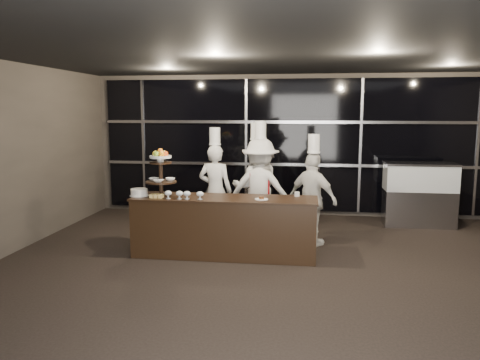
# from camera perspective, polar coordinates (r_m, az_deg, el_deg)

# --- Properties ---
(room) EXTENTS (10.00, 10.00, 10.00)m
(room) POSITION_cam_1_polar(r_m,az_deg,el_deg) (5.12, 7.16, 0.10)
(room) COLOR black
(room) RESTS_ON ground
(window_wall) EXTENTS (8.60, 0.10, 2.80)m
(window_wall) POSITION_cam_1_polar(r_m,az_deg,el_deg) (10.03, 7.61, 4.18)
(window_wall) COLOR black
(window_wall) RESTS_ON ground
(buffet_counter) EXTENTS (2.84, 0.74, 0.92)m
(buffet_counter) POSITION_cam_1_polar(r_m,az_deg,el_deg) (7.27, -1.90, -5.65)
(buffet_counter) COLOR black
(buffet_counter) RESTS_ON ground
(display_stand) EXTENTS (0.48, 0.48, 0.74)m
(display_stand) POSITION_cam_1_polar(r_m,az_deg,el_deg) (7.35, -9.64, 1.31)
(display_stand) COLOR black
(display_stand) RESTS_ON buffet_counter
(compotes) EXTENTS (0.60, 0.11, 0.12)m
(compotes) POSITION_cam_1_polar(r_m,az_deg,el_deg) (7.07, -6.89, -1.67)
(compotes) COLOR silver
(compotes) RESTS_ON buffet_counter
(layer_cake) EXTENTS (0.30, 0.30, 0.11)m
(layer_cake) POSITION_cam_1_polar(r_m,az_deg,el_deg) (7.47, -12.19, -1.49)
(layer_cake) COLOR white
(layer_cake) RESTS_ON buffet_counter
(pastry_squares) EXTENTS (0.19, 0.13, 0.05)m
(pastry_squares) POSITION_cam_1_polar(r_m,az_deg,el_deg) (7.26, -10.12, -1.92)
(pastry_squares) COLOR #EECD74
(pastry_squares) RESTS_ON buffet_counter
(small_plate) EXTENTS (0.20, 0.20, 0.05)m
(small_plate) POSITION_cam_1_polar(r_m,az_deg,el_deg) (7.00, 2.64, -2.28)
(small_plate) COLOR white
(small_plate) RESTS_ON buffet_counter
(chef_cup) EXTENTS (0.08, 0.08, 0.07)m
(chef_cup) POSITION_cam_1_polar(r_m,az_deg,el_deg) (7.31, 6.97, -1.71)
(chef_cup) COLOR white
(chef_cup) RESTS_ON buffet_counter
(display_case) EXTENTS (1.34, 0.59, 1.24)m
(display_case) POSITION_cam_1_polar(r_m,az_deg,el_deg) (9.75, 21.02, -1.27)
(display_case) COLOR #A5A5AA
(display_case) RESTS_ON ground
(chef_a) EXTENTS (0.64, 0.46, 1.95)m
(chef_a) POSITION_cam_1_polar(r_m,az_deg,el_deg) (8.33, -3.03, -1.12)
(chef_a) COLOR silver
(chef_a) RESTS_ON ground
(chef_b) EXTENTS (0.96, 0.81, 2.03)m
(chef_b) POSITION_cam_1_polar(r_m,az_deg,el_deg) (8.40, 1.93, -0.86)
(chef_b) COLOR white
(chef_b) RESTS_ON ground
(chef_c) EXTENTS (1.22, 0.81, 2.06)m
(chef_c) POSITION_cam_1_polar(r_m,az_deg,el_deg) (8.15, 2.48, -1.07)
(chef_c) COLOR silver
(chef_c) RESTS_ON ground
(chef_d) EXTENTS (0.97, 0.84, 1.86)m
(chef_d) POSITION_cam_1_polar(r_m,az_deg,el_deg) (7.84, 8.84, -2.21)
(chef_d) COLOR white
(chef_d) RESTS_ON ground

